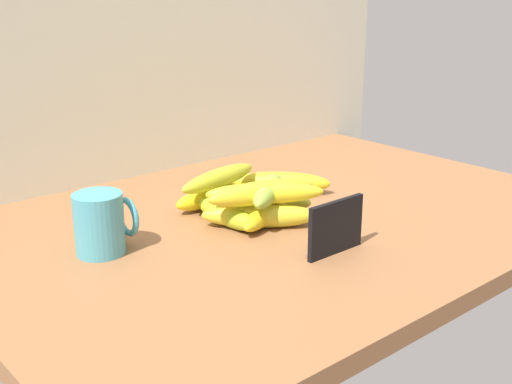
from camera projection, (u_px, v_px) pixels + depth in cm
name	position (u px, v px, depth cm)	size (l,w,h in cm)	color
counter_top	(283.00, 223.00, 115.80)	(110.00, 76.00, 3.00)	brown
back_wall	(156.00, 19.00, 133.62)	(130.00, 2.00, 70.00)	beige
chalkboard_sign	(335.00, 229.00, 98.40)	(11.00, 1.80, 8.40)	black
coffee_mug	(101.00, 223.00, 98.34)	(9.05, 7.55, 9.47)	teal
banana_0	(280.00, 183.00, 126.48)	(19.50, 4.37, 4.37)	gold
banana_1	(261.00, 198.00, 117.91)	(18.55, 4.31, 4.31)	#B3C132
banana_2	(226.00, 214.00, 110.52)	(16.04, 3.85, 3.85)	#A7BF25
banana_3	(211.00, 197.00, 119.27)	(15.61, 3.88, 3.88)	yellow
banana_4	(268.00, 209.00, 112.90)	(20.46, 3.87, 3.87)	yellow
banana_5	(260.00, 215.00, 109.28)	(19.61, 4.20, 4.20)	gold
banana_6	(268.00, 191.00, 109.91)	(15.60, 3.91, 3.91)	#95B93A
banana_7	(265.00, 193.00, 108.13)	(19.75, 3.63, 3.63)	yellow
banana_8	(219.00, 178.00, 117.70)	(19.11, 3.47, 3.47)	gold
banana_9	(262.00, 192.00, 107.95)	(19.36, 3.96, 3.96)	gold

